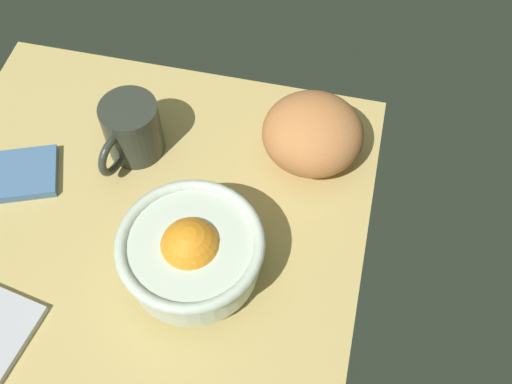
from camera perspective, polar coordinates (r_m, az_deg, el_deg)
ground_plane at (r=94.90cm, az=-10.91°, el=-4.50°), size 66.68×67.52×3.00cm
fruit_bowl at (r=84.37cm, az=-5.90°, el=-5.45°), size 19.80×19.80×11.34cm
bread_loaf at (r=95.83cm, az=5.18°, el=5.31°), size 16.75×16.08×10.94cm
napkin_folded at (r=103.58cm, az=-20.96°, el=1.47°), size 14.69×12.83×1.46cm
mug at (r=98.48cm, az=-11.29°, el=5.55°), size 8.91×13.37×9.80cm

